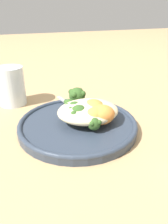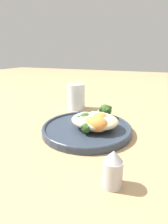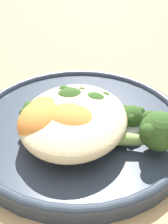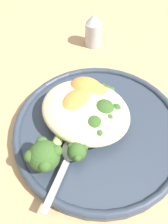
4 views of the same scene
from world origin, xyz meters
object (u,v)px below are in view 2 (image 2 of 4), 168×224
broccoli_stalk_1 (96,118)px  salt_shaker (113,169)px  spoon (96,117)px  quinoa_mound (95,120)px  sweet_potato_chunk_1 (92,124)px  water_glass (76,97)px  sweet_potato_chunk_0 (97,124)px  broccoli_stalk_0 (105,112)px  sweet_potato_chunk_3 (99,121)px  plate (87,129)px  broccoli_stalk_4 (90,127)px  broccoli_stalk_3 (86,120)px  broccoli_stalk_2 (89,117)px  sweet_potato_chunk_2 (108,124)px

broccoli_stalk_1 → salt_shaker: 0.27m
spoon → quinoa_mound: bearing=-176.4°
sweet_potato_chunk_1 → water_glass: bearing=-56.1°
water_glass → quinoa_mound: bearing=127.9°
sweet_potato_chunk_0 → spoon: bearing=-70.6°
broccoli_stalk_0 → spoon: size_ratio=1.09×
quinoa_mound → salt_shaker: bearing=116.9°
water_glass → sweet_potato_chunk_3: bearing=129.6°
broccoli_stalk_1 → water_glass: (0.14, -0.16, 0.02)m
plate → broccoli_stalk_4: broccoli_stalk_4 is taller
broccoli_stalk_4 → sweet_potato_chunk_3: size_ratio=1.25×
broccoli_stalk_4 → sweet_potato_chunk_0: bearing=124.0°
sweet_potato_chunk_1 → water_glass: water_glass is taller
broccoli_stalk_3 → broccoli_stalk_4: bearing=109.0°
sweet_potato_chunk_1 → broccoli_stalk_2: bearing=-59.2°
plate → broccoli_stalk_1: (-0.01, -0.05, 0.02)m
spoon → sweet_potato_chunk_1: bearing=-179.7°
broccoli_stalk_1 → broccoli_stalk_2: (0.02, 0.03, 0.01)m
plate → broccoli_stalk_2: bearing=-81.5°
broccoli_stalk_3 → sweet_potato_chunk_3: size_ratio=1.25×
broccoli_stalk_1 → broccoli_stalk_4: bearing=150.3°
plate → sweet_potato_chunk_0: bearing=145.8°
broccoli_stalk_2 → broccoli_stalk_3: size_ratio=0.96×
plate → water_glass: size_ratio=2.52×
salt_shaker → sweet_potato_chunk_3: bearing=-65.8°
broccoli_stalk_0 → sweet_potato_chunk_0: (-0.01, 0.12, 0.00)m
broccoli_stalk_2 → salt_shaker: 0.25m
broccoli_stalk_3 → broccoli_stalk_1: bearing=-127.7°
quinoa_mound → broccoli_stalk_4: 0.04m
broccoli_stalk_2 → sweet_potato_chunk_2: (-0.07, 0.02, -0.00)m
water_glass → salt_shaker: (-0.26, 0.40, -0.02)m
broccoli_stalk_0 → sweet_potato_chunk_0: same height
broccoli_stalk_4 → salt_shaker: size_ratio=1.15×
broccoli_stalk_0 → salt_shaker: size_ratio=1.79×
quinoa_mound → salt_shaker: salt_shaker is taller
sweet_potato_chunk_0 → salt_shaker: size_ratio=0.87×
sweet_potato_chunk_0 → salt_shaker: 0.19m
sweet_potato_chunk_3 → water_glass: water_glass is taller
broccoli_stalk_1 → water_glass: 0.22m
sweet_potato_chunk_0 → sweet_potato_chunk_1: sweet_potato_chunk_0 is taller
plate → salt_shaker: bearing=122.9°
quinoa_mound → broccoli_stalk_3: broccoli_stalk_3 is taller
broccoli_stalk_0 → broccoli_stalk_3: bearing=154.5°
broccoli_stalk_1 → sweet_potato_chunk_3: sweet_potato_chunk_3 is taller
plate → sweet_potato_chunk_1: size_ratio=5.45×
broccoli_stalk_3 → salt_shaker: size_ratio=1.15×
plate → sweet_potato_chunk_3: (-0.04, -0.00, 0.03)m
broccoli_stalk_0 → broccoli_stalk_4: bearing=170.1°
salt_shaker → sweet_potato_chunk_1: bearing=-59.1°
broccoli_stalk_2 → spoon: broccoli_stalk_2 is taller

